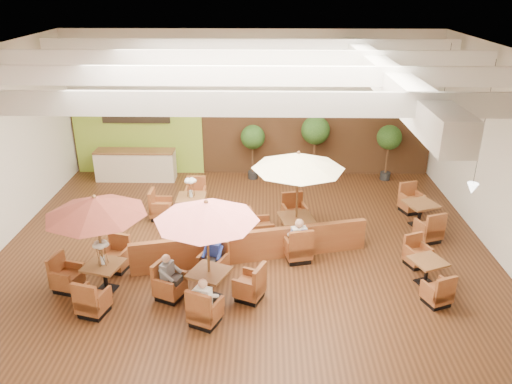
{
  "coord_description": "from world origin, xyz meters",
  "views": [
    {
      "loc": [
        0.58,
        -12.7,
        7.23
      ],
      "look_at": [
        0.3,
        0.5,
        1.5
      ],
      "focal_mm": 35.0,
      "sensor_mm": 36.0,
      "label": 1
    }
  ],
  "objects_px": {
    "topiary_1": "(315,133)",
    "diner_2": "(169,272)",
    "booth_divider": "(252,246)",
    "diner_4": "(298,235)",
    "table_5": "(419,215)",
    "topiary_2": "(389,140)",
    "table_1": "(207,233)",
    "table_2": "(295,178)",
    "table_4": "(426,272)",
    "diner_1": "(213,252)",
    "diner_0": "(204,296)",
    "diner_3": "(298,236)",
    "table_0": "(95,224)",
    "table_3": "(184,206)",
    "topiary_0": "(253,139)",
    "service_counter": "(136,165)"
  },
  "relations": [
    {
      "from": "table_4",
      "to": "table_1",
      "type": "bearing_deg",
      "value": 165.16
    },
    {
      "from": "table_1",
      "to": "table_2",
      "type": "distance_m",
      "value": 3.59
    },
    {
      "from": "table_4",
      "to": "table_5",
      "type": "bearing_deg",
      "value": 54.73
    },
    {
      "from": "booth_divider",
      "to": "topiary_2",
      "type": "xyz_separation_m",
      "value": [
        4.96,
        6.11,
        1.15
      ]
    },
    {
      "from": "diner_0",
      "to": "diner_3",
      "type": "relative_size",
      "value": 0.92
    },
    {
      "from": "table_4",
      "to": "table_5",
      "type": "relative_size",
      "value": 0.89
    },
    {
      "from": "topiary_1",
      "to": "diner_4",
      "type": "height_order",
      "value": "topiary_1"
    },
    {
      "from": "table_2",
      "to": "topiary_1",
      "type": "relative_size",
      "value": 1.16
    },
    {
      "from": "table_4",
      "to": "table_5",
      "type": "distance_m",
      "value": 3.33
    },
    {
      "from": "booth_divider",
      "to": "diner_4",
      "type": "height_order",
      "value": "diner_4"
    },
    {
      "from": "table_5",
      "to": "diner_2",
      "type": "relative_size",
      "value": 3.78
    },
    {
      "from": "table_1",
      "to": "topiary_0",
      "type": "height_order",
      "value": "table_1"
    },
    {
      "from": "table_5",
      "to": "table_1",
      "type": "bearing_deg",
      "value": -167.0
    },
    {
      "from": "table_1",
      "to": "table_4",
      "type": "xyz_separation_m",
      "value": [
        5.43,
        0.75,
        -1.47
      ]
    },
    {
      "from": "table_5",
      "to": "diner_4",
      "type": "bearing_deg",
      "value": -171.05
    },
    {
      "from": "topiary_0",
      "to": "diner_4",
      "type": "distance_m",
      "value": 6.26
    },
    {
      "from": "table_5",
      "to": "diner_2",
      "type": "xyz_separation_m",
      "value": [
        -7.12,
        -4.0,
        0.36
      ]
    },
    {
      "from": "service_counter",
      "to": "topiary_1",
      "type": "xyz_separation_m",
      "value": [
        6.82,
        0.2,
        1.27
      ]
    },
    {
      "from": "table_3",
      "to": "topiary_0",
      "type": "height_order",
      "value": "topiary_0"
    },
    {
      "from": "topiary_2",
      "to": "diner_1",
      "type": "distance_m",
      "value": 9.16
    },
    {
      "from": "topiary_0",
      "to": "table_2",
      "type": "bearing_deg",
      "value": -75.23
    },
    {
      "from": "diner_3",
      "to": "table_5",
      "type": "bearing_deg",
      "value": 24.78
    },
    {
      "from": "service_counter",
      "to": "booth_divider",
      "type": "distance_m",
      "value": 7.5
    },
    {
      "from": "table_4",
      "to": "diner_1",
      "type": "bearing_deg",
      "value": 155.04
    },
    {
      "from": "topiary_1",
      "to": "diner_1",
      "type": "relative_size",
      "value": 3.47
    },
    {
      "from": "diner_3",
      "to": "topiary_1",
      "type": "bearing_deg",
      "value": 76.96
    },
    {
      "from": "table_5",
      "to": "booth_divider",
      "type": "bearing_deg",
      "value": -176.74
    },
    {
      "from": "diner_0",
      "to": "diner_2",
      "type": "bearing_deg",
      "value": 155.37
    },
    {
      "from": "table_3",
      "to": "diner_3",
      "type": "bearing_deg",
      "value": -35.61
    },
    {
      "from": "topiary_0",
      "to": "diner_1",
      "type": "bearing_deg",
      "value": -96.9
    },
    {
      "from": "diner_1",
      "to": "diner_3",
      "type": "relative_size",
      "value": 0.89
    },
    {
      "from": "service_counter",
      "to": "topiary_2",
      "type": "relative_size",
      "value": 1.39
    },
    {
      "from": "table_0",
      "to": "diner_1",
      "type": "relative_size",
      "value": 3.73
    },
    {
      "from": "topiary_1",
      "to": "topiary_0",
      "type": "bearing_deg",
      "value": 180.0
    },
    {
      "from": "table_1",
      "to": "diner_0",
      "type": "relative_size",
      "value": 3.72
    },
    {
      "from": "diner_2",
      "to": "diner_4",
      "type": "height_order",
      "value": "diner_4"
    },
    {
      "from": "topiary_1",
      "to": "diner_4",
      "type": "distance_m",
      "value": 6.22
    },
    {
      "from": "table_5",
      "to": "diner_3",
      "type": "xyz_separation_m",
      "value": [
        -3.93,
        -2.17,
        0.39
      ]
    },
    {
      "from": "diner_3",
      "to": "diner_1",
      "type": "bearing_deg",
      "value": -163.03
    },
    {
      "from": "service_counter",
      "to": "topiary_1",
      "type": "bearing_deg",
      "value": 1.68
    },
    {
      "from": "booth_divider",
      "to": "table_1",
      "type": "height_order",
      "value": "table_1"
    },
    {
      "from": "table_1",
      "to": "diner_2",
      "type": "height_order",
      "value": "table_1"
    },
    {
      "from": "table_5",
      "to": "topiary_2",
      "type": "distance_m",
      "value": 4.08
    },
    {
      "from": "table_2",
      "to": "diner_0",
      "type": "height_order",
      "value": "table_2"
    },
    {
      "from": "table_0",
      "to": "diner_3",
      "type": "distance_m",
      "value": 5.27
    },
    {
      "from": "table_3",
      "to": "topiary_0",
      "type": "bearing_deg",
      "value": 58.69
    },
    {
      "from": "diner_0",
      "to": "table_2",
      "type": "bearing_deg",
      "value": 80.94
    },
    {
      "from": "topiary_2",
      "to": "diner_4",
      "type": "xyz_separation_m",
      "value": [
        -3.71,
        -6.05,
        -0.83
      ]
    },
    {
      "from": "booth_divider",
      "to": "table_5",
      "type": "bearing_deg",
      "value": 9.07
    },
    {
      "from": "topiary_1",
      "to": "diner_2",
      "type": "relative_size",
      "value": 3.37
    }
  ]
}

